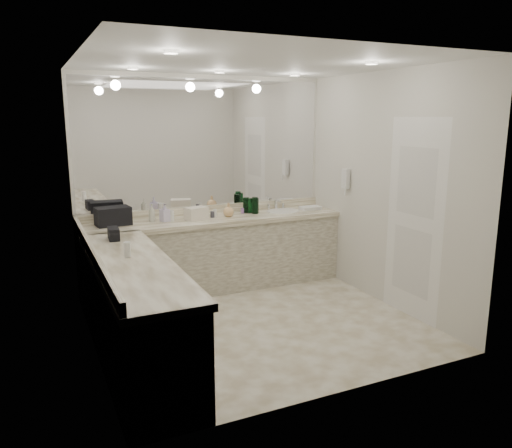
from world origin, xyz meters
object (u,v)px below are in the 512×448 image
black_toiletry_bag (113,216)px  soap_bottle_b (165,212)px  cream_cosmetic_case (196,213)px  soap_bottle_c (228,210)px  hand_towel (310,208)px  soap_bottle_a (152,213)px  sink (283,212)px  wall_phone (346,179)px

black_toiletry_bag → soap_bottle_b: black_toiletry_bag is taller
cream_cosmetic_case → soap_bottle_c: 0.42m
cream_cosmetic_case → hand_towel: cream_cosmetic_case is taller
soap_bottle_a → soap_bottle_c: bearing=-6.1°
sink → hand_towel: (0.39, -0.03, 0.03)m
soap_bottle_a → soap_bottle_c: soap_bottle_a is taller
sink → black_toiletry_bag: bearing=178.2°
wall_phone → hand_towel: bearing=114.7°
sink → black_toiletry_bag: (-2.14, 0.07, 0.11)m
cream_cosmetic_case → soap_bottle_b: (-0.37, 0.06, 0.03)m
cream_cosmetic_case → soap_bottle_a: soap_bottle_a is taller
cream_cosmetic_case → hand_towel: size_ratio=1.00×
hand_towel → soap_bottle_b: size_ratio=1.22×
sink → cream_cosmetic_case: (-1.19, -0.04, 0.08)m
sink → cream_cosmetic_case: size_ratio=1.70×
black_toiletry_bag → soap_bottle_c: size_ratio=2.21×
wall_phone → soap_bottle_a: bearing=165.7°
wall_phone → hand_towel: size_ratio=0.93×
sink → hand_towel: 0.39m
soap_bottle_b → cream_cosmetic_case: bearing=-9.3°
cream_cosmetic_case → soap_bottle_b: bearing=153.2°
soap_bottle_a → sink: bearing=-2.9°
black_toiletry_bag → hand_towel: bearing=-2.2°
cream_cosmetic_case → soap_bottle_b: 0.37m
sink → black_toiletry_bag: 2.14m
soap_bottle_b → soap_bottle_c: (0.79, -0.04, -0.02)m
black_toiletry_bag → soap_bottle_c: (1.37, -0.08, -0.02)m
black_toiletry_bag → sink: bearing=-1.8°
wall_phone → soap_bottle_c: wall_phone is taller
cream_cosmetic_case → soap_bottle_c: size_ratio=1.52×
sink → wall_phone: wall_phone is taller
soap_bottle_a → soap_bottle_c: (0.93, -0.10, -0.02)m
hand_towel → wall_phone: bearing=-65.3°
cream_cosmetic_case → hand_towel: (1.58, 0.01, -0.05)m
black_toiletry_bag → soap_bottle_c: black_toiletry_bag is taller
wall_phone → cream_cosmetic_case: bearing=165.5°
black_toiletry_bag → soap_bottle_a: bearing=2.4°
wall_phone → sink: bearing=140.4°
hand_towel → soap_bottle_c: (-1.16, 0.02, 0.06)m
cream_cosmetic_case → soap_bottle_c: bearing=-14.4°
hand_towel → soap_bottle_a: (-2.08, 0.11, 0.08)m
sink → soap_bottle_a: (-1.70, 0.09, 0.11)m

